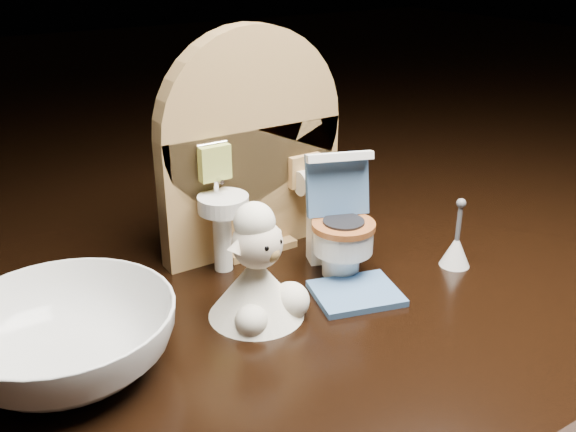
# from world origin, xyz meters

# --- Properties ---
(backdrop_panel) EXTENTS (0.13, 0.05, 0.15)m
(backdrop_panel) POSITION_xyz_m (-0.00, 0.06, 0.07)
(backdrop_panel) COLOR #AA804A
(backdrop_panel) RESTS_ON ground
(toy_toilet) EXTENTS (0.05, 0.05, 0.08)m
(toy_toilet) POSITION_xyz_m (0.03, 0.01, 0.03)
(toy_toilet) COLOR white
(toy_toilet) RESTS_ON ground
(bath_mat) EXTENTS (0.06, 0.05, 0.00)m
(bath_mat) POSITION_xyz_m (0.02, -0.03, 0.00)
(bath_mat) COLOR #416491
(bath_mat) RESTS_ON ground
(toilet_brush) EXTENTS (0.02, 0.02, 0.05)m
(toilet_brush) POSITION_xyz_m (0.10, -0.03, 0.01)
(toilet_brush) COLOR white
(toilet_brush) RESTS_ON ground
(plush_lamb) EXTENTS (0.05, 0.05, 0.07)m
(plush_lamb) POSITION_xyz_m (-0.04, -0.01, 0.02)
(plush_lamb) COLOR white
(plush_lamb) RESTS_ON ground
(ceramic_bowl) EXTENTS (0.12, 0.12, 0.03)m
(ceramic_bowl) POSITION_xyz_m (-0.15, -0.00, 0.02)
(ceramic_bowl) COLOR white
(ceramic_bowl) RESTS_ON ground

